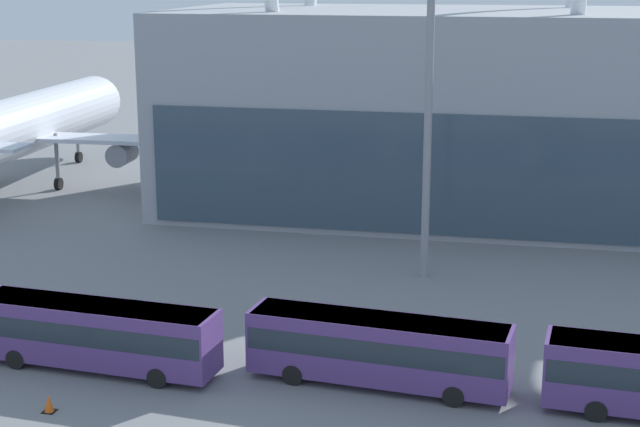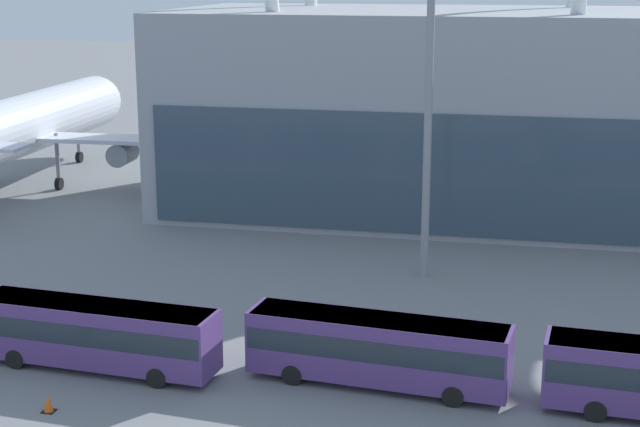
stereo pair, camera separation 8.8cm
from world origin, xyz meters
name	(u,v)px [view 1 (the left image)]	position (x,y,z in m)	size (l,w,h in m)	color
airliner_at_gate_near	(24,124)	(-32.17, 47.40, 5.71)	(34.62, 37.47, 15.02)	silver
airliner_at_gate_far	(582,131)	(17.37, 56.90, 5.33)	(41.83, 40.50, 14.24)	silver
shuttle_bus_2	(96,331)	(-7.87, 9.24, 1.98)	(12.77, 3.70, 3.39)	#56387A
shuttle_bus_3	(378,347)	(6.15, 10.20, 1.98)	(12.79, 3.89, 3.39)	#56387A
traffic_cone_2	(49,404)	(-7.92, 4.21, 0.40)	(0.59, 0.59, 0.81)	black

